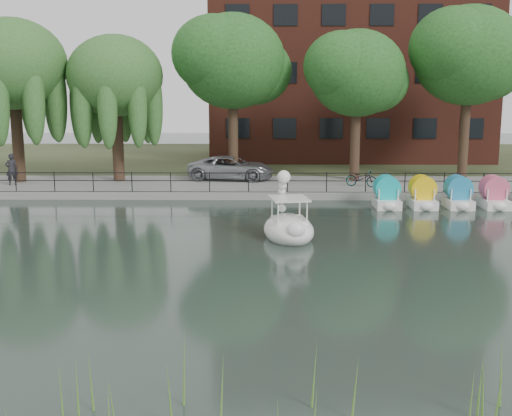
{
  "coord_description": "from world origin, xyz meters",
  "views": [
    {
      "loc": [
        0.79,
        -19.25,
        5.75
      ],
      "look_at": [
        0.5,
        4.0,
        1.3
      ],
      "focal_mm": 45.0,
      "sensor_mm": 36.0,
      "label": 1
    }
  ],
  "objects_px": {
    "minivan": "(231,166)",
    "pedestrian": "(11,167)",
    "swan_boat": "(288,224)",
    "bicycle": "(362,177)"
  },
  "relations": [
    {
      "from": "minivan",
      "to": "pedestrian",
      "type": "height_order",
      "value": "pedestrian"
    },
    {
      "from": "pedestrian",
      "to": "swan_boat",
      "type": "xyz_separation_m",
      "value": [
        14.68,
        -10.54,
        -0.84
      ]
    },
    {
      "from": "bicycle",
      "to": "pedestrian",
      "type": "xyz_separation_m",
      "value": [
        -19.0,
        0.25,
        0.49
      ]
    },
    {
      "from": "pedestrian",
      "to": "swan_boat",
      "type": "height_order",
      "value": "swan_boat"
    },
    {
      "from": "swan_boat",
      "to": "pedestrian",
      "type": "bearing_deg",
      "value": 134.38
    },
    {
      "from": "bicycle",
      "to": "minivan",
      "type": "bearing_deg",
      "value": 93.76
    },
    {
      "from": "pedestrian",
      "to": "swan_boat",
      "type": "relative_size",
      "value": 0.61
    },
    {
      "from": "pedestrian",
      "to": "minivan",
      "type": "bearing_deg",
      "value": 160.69
    },
    {
      "from": "pedestrian",
      "to": "swan_boat",
      "type": "bearing_deg",
      "value": 114.31
    },
    {
      "from": "minivan",
      "to": "bicycle",
      "type": "bearing_deg",
      "value": -102.5
    }
  ]
}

